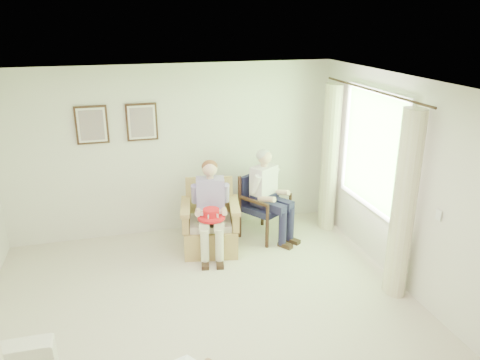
{
  "coord_description": "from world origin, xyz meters",
  "views": [
    {
      "loc": [
        -0.85,
        -4.12,
        3.27
      ],
      "look_at": [
        0.81,
        1.88,
        1.05
      ],
      "focal_mm": 35.0,
      "sensor_mm": 36.0,
      "label": 1
    }
  ],
  "objects_px": {
    "person_wicker": "(211,203)",
    "person_dark": "(267,189)",
    "wicker_armchair": "(210,228)",
    "wood_armchair": "(263,202)",
    "red_hat": "(211,215)"
  },
  "relations": [
    {
      "from": "person_wicker",
      "to": "person_dark",
      "type": "distance_m",
      "value": 0.93
    },
    {
      "from": "wicker_armchair",
      "to": "person_wicker",
      "type": "xyz_separation_m",
      "value": [
        0.0,
        -0.13,
        0.46
      ]
    },
    {
      "from": "wood_armchair",
      "to": "person_dark",
      "type": "xyz_separation_m",
      "value": [
        -0.0,
        -0.16,
        0.27
      ]
    },
    {
      "from": "wood_armchair",
      "to": "person_dark",
      "type": "bearing_deg",
      "value": -123.79
    },
    {
      "from": "wood_armchair",
      "to": "wicker_armchair",
      "type": "bearing_deg",
      "value": 162.54
    },
    {
      "from": "person_wicker",
      "to": "person_dark",
      "type": "relative_size",
      "value": 0.98
    },
    {
      "from": "wicker_armchair",
      "to": "wood_armchair",
      "type": "height_order",
      "value": "wicker_armchair"
    },
    {
      "from": "person_dark",
      "to": "wood_armchair",
      "type": "bearing_deg",
      "value": 56.21
    },
    {
      "from": "wood_armchair",
      "to": "person_wicker",
      "type": "xyz_separation_m",
      "value": [
        -0.9,
        -0.4,
        0.25
      ]
    },
    {
      "from": "wicker_armchair",
      "to": "person_wicker",
      "type": "height_order",
      "value": "person_wicker"
    },
    {
      "from": "wood_armchair",
      "to": "person_wicker",
      "type": "distance_m",
      "value": 1.01
    },
    {
      "from": "person_wicker",
      "to": "red_hat",
      "type": "xyz_separation_m",
      "value": [
        -0.05,
        -0.2,
        -0.1
      ]
    },
    {
      "from": "person_dark",
      "to": "red_hat",
      "type": "height_order",
      "value": "person_dark"
    },
    {
      "from": "wood_armchair",
      "to": "person_wicker",
      "type": "height_order",
      "value": "person_wicker"
    },
    {
      "from": "person_dark",
      "to": "red_hat",
      "type": "xyz_separation_m",
      "value": [
        -0.95,
        -0.44,
        -0.12
      ]
    }
  ]
}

